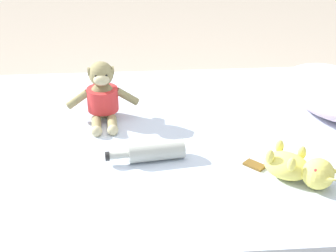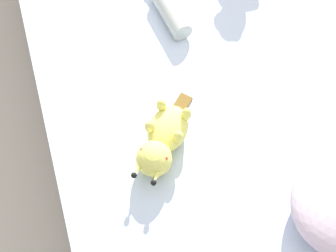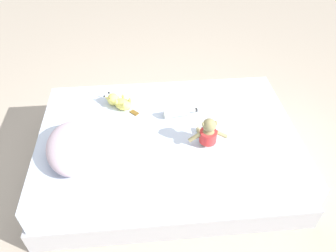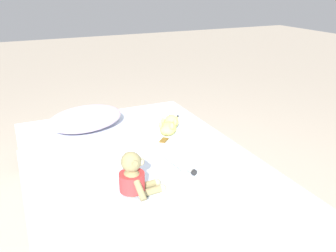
# 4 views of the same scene
# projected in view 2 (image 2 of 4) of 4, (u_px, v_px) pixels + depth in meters

# --- Properties ---
(ground_plane) EXTENTS (16.00, 16.00, 0.00)m
(ground_plane) POSITION_uv_depth(u_px,v_px,m) (214.00, 92.00, 1.92)
(ground_plane) COLOR #B7A893
(bed) EXTENTS (1.31, 1.99, 0.42)m
(bed) POSITION_uv_depth(u_px,v_px,m) (219.00, 63.00, 1.73)
(bed) COLOR #B2B2B7
(bed) RESTS_ON ground_plane
(plush_yellow_creature) EXTENTS (0.25, 0.29, 0.10)m
(plush_yellow_creature) POSITION_uv_depth(u_px,v_px,m) (162.00, 141.00, 1.29)
(plush_yellow_creature) COLOR #EAE066
(plush_yellow_creature) RESTS_ON bed
(glass_bottle) EXTENTS (0.09, 0.27, 0.07)m
(glass_bottle) POSITION_uv_depth(u_px,v_px,m) (170.00, 11.00, 1.53)
(glass_bottle) COLOR #B7BCB2
(glass_bottle) RESTS_ON bed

